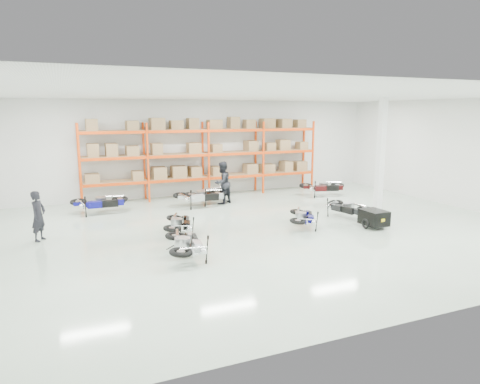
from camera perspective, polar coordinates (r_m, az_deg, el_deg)
name	(u,v)px	position (r m, az deg, el deg)	size (l,w,h in m)	color
room	(266,164)	(14.27, 3.50, 3.79)	(18.00, 18.00, 18.00)	#B3C7B4
pallet_rack	(206,149)	(20.23, -4.61, 5.78)	(11.28, 0.98, 3.62)	#E4410C
structural_column	(380,156)	(17.57, 18.22, 4.55)	(0.25, 0.25, 4.50)	white
moto_blue_centre	(303,214)	(14.88, 8.44, -2.94)	(0.71, 1.59, 0.97)	#090851
moto_silver_left	(186,240)	(11.69, -7.20, -6.34)	(0.79, 1.78, 1.09)	#A9AAAF
moto_black_far_left	(179,220)	(14.01, -8.09, -3.75)	(0.71, 1.61, 0.98)	black
moto_touring_right	(346,204)	(16.63, 13.92, -1.60)	(0.75, 1.69, 1.03)	black
trailer	(374,218)	(15.44, 17.41, -3.29)	(0.78, 1.48, 0.62)	black
moto_back_a	(100,199)	(17.67, -18.22, -0.91)	(0.84, 1.89, 1.16)	navy
moto_back_b	(201,193)	(18.09, -5.26, -0.12)	(0.86, 1.94, 1.18)	#A4A7AD
moto_back_c	(207,191)	(18.72, -4.38, 0.11)	(0.79, 1.79, 1.09)	black
moto_back_d	(323,184)	(20.72, 11.01, 1.04)	(0.83, 1.87, 1.15)	#390B0D
person_left	(38,216)	(14.59, -25.29, -2.91)	(0.57, 0.37, 1.57)	black
person_back	(222,183)	(18.58, -2.39, 1.24)	(0.90, 0.70, 1.85)	black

